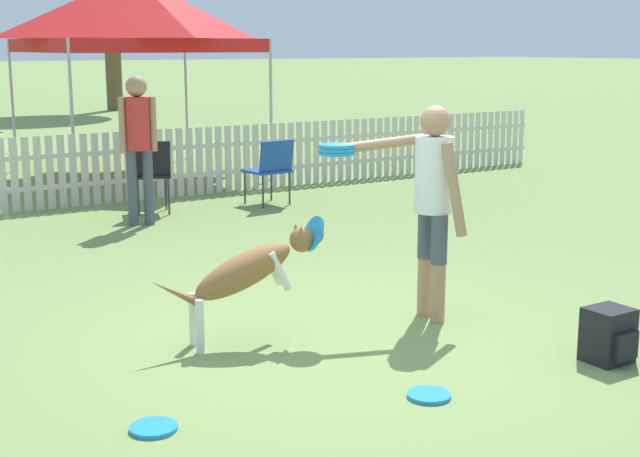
% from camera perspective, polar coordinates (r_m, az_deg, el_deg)
% --- Properties ---
extents(ground_plane, '(240.00, 240.00, 0.00)m').
position_cam_1_polar(ground_plane, '(6.33, 1.21, -6.83)').
color(ground_plane, olive).
extents(handler_person, '(0.90, 0.79, 1.58)m').
position_cam_1_polar(handler_person, '(6.52, 6.86, 2.63)').
color(handler_person, tan).
rests_on(handler_person, ground_plane).
extents(leaping_dog, '(1.22, 0.42, 0.85)m').
position_cam_1_polar(leaping_dog, '(6.06, -4.50, -2.60)').
color(leaping_dog, olive).
rests_on(leaping_dog, ground_plane).
extents(frisbee_near_handler, '(0.26, 0.26, 0.02)m').
position_cam_1_polar(frisbee_near_handler, '(5.29, 6.99, -10.55)').
color(frisbee_near_handler, '#1E8CD8').
rests_on(frisbee_near_handler, ground_plane).
extents(frisbee_near_dog, '(0.26, 0.26, 0.02)m').
position_cam_1_polar(frisbee_near_dog, '(4.92, -10.60, -12.43)').
color(frisbee_near_dog, '#1E8CD8').
rests_on(frisbee_near_dog, ground_plane).
extents(backpack_on_grass, '(0.28, 0.29, 0.35)m').
position_cam_1_polar(backpack_on_grass, '(6.06, 18.00, -6.53)').
color(backpack_on_grass, black).
rests_on(backpack_on_grass, ground_plane).
extents(picket_fence, '(16.02, 0.04, 0.92)m').
position_cam_1_polar(picket_fence, '(11.64, -15.85, 3.57)').
color(picket_fence, beige).
rests_on(picket_fence, ground_plane).
extents(folding_chair_blue_left, '(0.54, 0.56, 0.90)m').
position_cam_1_polar(folding_chair_blue_left, '(10.91, -10.70, 3.71)').
color(folding_chair_blue_left, '#333338').
rests_on(folding_chair_blue_left, ground_plane).
extents(folding_chair_center, '(0.53, 0.54, 0.84)m').
position_cam_1_polar(folding_chair_center, '(11.36, -3.15, 4.01)').
color(folding_chair_center, '#333338').
rests_on(folding_chair_center, ground_plane).
extents(canopy_tent_main, '(3.08, 3.08, 3.07)m').
position_cam_1_polar(canopy_tent_main, '(14.25, -11.83, 13.31)').
color(canopy_tent_main, '#B2B2B2').
rests_on(canopy_tent_main, ground_plane).
extents(spectator_standing, '(0.40, 0.27, 1.68)m').
position_cam_1_polar(spectator_standing, '(10.20, -11.56, 5.87)').
color(spectator_standing, '#474C5B').
rests_on(spectator_standing, ground_plane).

